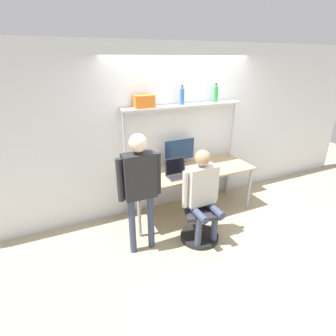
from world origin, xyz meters
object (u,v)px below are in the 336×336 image
(laptop, at_px, (177,171))
(bottle_blue, at_px, (182,96))
(monitor, at_px, (179,151))
(office_chair, at_px, (200,220))
(person_seated, at_px, (202,190))
(cell_phone, at_px, (193,172))
(storage_box, at_px, (144,101))
(bottle_green, at_px, (216,94))
(person_standing, at_px, (140,180))

(laptop, xyz_separation_m, bottle_blue, (0.26, 0.37, 1.06))
(monitor, relative_size, office_chair, 0.58)
(person_seated, distance_m, bottle_blue, 1.50)
(laptop, distance_m, cell_phone, 0.31)
(bottle_blue, relative_size, storage_box, 0.99)
(bottle_green, distance_m, storage_box, 1.24)
(laptop, bearing_deg, bottle_green, 22.80)
(bottle_blue, bearing_deg, person_seated, -100.38)
(office_chair, distance_m, bottle_green, 2.04)
(office_chair, xyz_separation_m, person_standing, (-0.85, 0.10, 0.76))
(person_seated, bearing_deg, office_chair, 75.27)
(person_standing, bearing_deg, storage_box, 65.44)
(storage_box, bearing_deg, person_standing, -114.56)
(bottle_green, bearing_deg, storage_box, 180.00)
(laptop, relative_size, cell_phone, 2.26)
(monitor, bearing_deg, laptop, -122.26)
(cell_phone, distance_m, bottle_green, 1.33)
(office_chair, distance_m, storage_box, 1.90)
(office_chair, xyz_separation_m, person_seated, (-0.01, -0.05, 0.52))
(bottle_blue, bearing_deg, bottle_green, 0.00)
(laptop, height_order, person_seated, person_seated)
(cell_phone, xyz_separation_m, person_seated, (-0.22, -0.63, 0.03))
(cell_phone, xyz_separation_m, person_standing, (-1.06, -0.49, 0.28))
(bottle_blue, height_order, bottle_green, bottle_green)
(monitor, relative_size, person_standing, 0.33)
(person_seated, bearing_deg, bottle_green, 51.44)
(storage_box, bearing_deg, office_chair, -64.69)
(laptop, height_order, bottle_green, bottle_green)
(bottle_blue, bearing_deg, person_standing, -139.76)
(bottle_green, height_order, storage_box, bottle_green)
(monitor, bearing_deg, storage_box, -179.97)
(monitor, bearing_deg, person_seated, -98.80)
(person_seated, bearing_deg, person_standing, 170.28)
(cell_phone, relative_size, person_seated, 0.11)
(cell_phone, relative_size, bottle_green, 0.51)
(cell_phone, relative_size, storage_box, 0.51)
(laptop, bearing_deg, bottle_blue, 54.67)
(person_seated, bearing_deg, storage_box, 113.67)
(office_chair, height_order, bottle_green, bottle_green)
(person_seated, distance_m, bottle_green, 1.69)
(monitor, xyz_separation_m, office_chair, (-0.14, -0.96, -0.73))
(person_standing, xyz_separation_m, storage_box, (0.39, 0.86, 0.82))
(cell_phone, bearing_deg, person_seated, -109.29)
(laptop, relative_size, office_chair, 0.36)
(laptop, height_order, cell_phone, laptop)
(cell_phone, xyz_separation_m, storage_box, (-0.66, 0.38, 1.10))
(laptop, distance_m, storage_box, 1.15)
(person_seated, height_order, bottle_green, bottle_green)
(laptop, bearing_deg, person_seated, -83.03)
(laptop, height_order, bottle_blue, bottle_blue)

